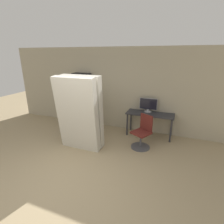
# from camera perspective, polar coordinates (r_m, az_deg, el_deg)

# --- Properties ---
(ground_plane) EXTENTS (16.00, 16.00, 0.00)m
(ground_plane) POSITION_cam_1_polar(r_m,az_deg,el_deg) (3.91, -17.19, -21.88)
(ground_plane) COLOR #9E8966
(wall_back) EXTENTS (8.00, 0.06, 2.70)m
(wall_back) POSITION_cam_1_polar(r_m,az_deg,el_deg) (5.93, 0.88, 7.47)
(wall_back) COLOR tan
(wall_back) RESTS_ON ground
(desk) EXTENTS (1.44, 0.56, 0.74)m
(desk) POSITION_cam_1_polar(r_m,az_deg,el_deg) (5.51, 12.28, -1.43)
(desk) COLOR #2D2D33
(desk) RESTS_ON ground
(monitor) EXTENTS (0.55, 0.23, 0.44)m
(monitor) POSITION_cam_1_polar(r_m,az_deg,el_deg) (5.57, 11.75, 2.33)
(monitor) COLOR #B7B7BC
(monitor) RESTS_ON desk
(office_chair) EXTENTS (0.60, 0.60, 0.92)m
(office_chair) POSITION_cam_1_polar(r_m,az_deg,el_deg) (4.90, 9.85, -7.31)
(office_chair) COLOR #4C4C51
(office_chair) RESTS_ON ground
(bookshelf) EXTENTS (0.61, 0.31, 1.86)m
(bookshelf) POSITION_cam_1_polar(r_m,az_deg,el_deg) (6.41, -9.94, 4.00)
(bookshelf) COLOR black
(bookshelf) RESTS_ON ground
(mattress_near) EXTENTS (1.11, 0.43, 1.98)m
(mattress_near) POSITION_cam_1_polar(r_m,az_deg,el_deg) (4.56, -11.22, -0.96)
(mattress_near) COLOR beige
(mattress_near) RESTS_ON ground
(mattress_far) EXTENTS (1.11, 0.33, 1.98)m
(mattress_far) POSITION_cam_1_polar(r_m,az_deg,el_deg) (4.79, -9.44, 0.07)
(mattress_far) COLOR beige
(mattress_far) RESTS_ON ground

